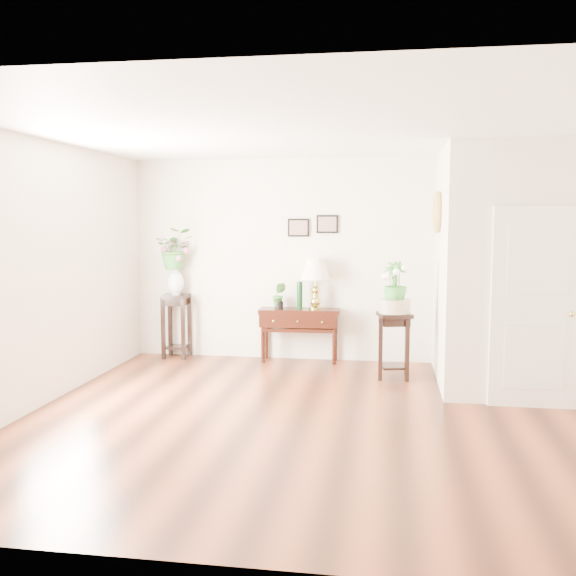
% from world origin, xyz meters
% --- Properties ---
extents(floor, '(6.00, 5.50, 0.02)m').
position_xyz_m(floor, '(0.00, 0.00, 0.00)').
color(floor, brown).
rests_on(floor, ground).
extents(ceiling, '(6.00, 5.50, 0.02)m').
position_xyz_m(ceiling, '(0.00, 0.00, 2.80)').
color(ceiling, white).
rests_on(ceiling, ground).
extents(wall_back, '(6.00, 0.02, 2.80)m').
position_xyz_m(wall_back, '(0.00, 2.75, 1.40)').
color(wall_back, beige).
rests_on(wall_back, ground).
extents(wall_front, '(6.00, 0.02, 2.80)m').
position_xyz_m(wall_front, '(0.00, -2.75, 1.40)').
color(wall_front, beige).
rests_on(wall_front, ground).
extents(wall_left, '(0.02, 5.50, 2.80)m').
position_xyz_m(wall_left, '(-3.00, 0.00, 1.40)').
color(wall_left, beige).
rests_on(wall_left, ground).
extents(partition, '(1.80, 1.95, 2.80)m').
position_xyz_m(partition, '(2.10, 1.77, 1.40)').
color(partition, beige).
rests_on(partition, floor).
extents(door, '(0.90, 0.05, 2.10)m').
position_xyz_m(door, '(2.10, 0.78, 1.05)').
color(door, silver).
rests_on(door, floor).
extents(art_print_left, '(0.30, 0.02, 0.25)m').
position_xyz_m(art_print_left, '(-0.65, 2.73, 1.85)').
color(art_print_left, black).
rests_on(art_print_left, wall_back).
extents(art_print_right, '(0.30, 0.02, 0.25)m').
position_xyz_m(art_print_right, '(-0.25, 2.73, 1.90)').
color(art_print_right, black).
rests_on(art_print_right, wall_back).
extents(wall_ornament, '(0.07, 0.51, 0.51)m').
position_xyz_m(wall_ornament, '(1.16, 1.90, 2.05)').
color(wall_ornament, gold).
rests_on(wall_ornament, partition).
extents(console_table, '(1.12, 0.42, 0.74)m').
position_xyz_m(console_table, '(-0.61, 2.57, 0.37)').
color(console_table, black).
rests_on(console_table, floor).
extents(table_lamp, '(0.49, 0.49, 0.71)m').
position_xyz_m(table_lamp, '(-0.39, 2.57, 1.09)').
color(table_lamp, '#AF9F43').
rests_on(table_lamp, console_table).
extents(green_vase, '(0.09, 0.09, 0.38)m').
position_xyz_m(green_vase, '(-0.61, 2.57, 0.91)').
color(green_vase, black).
rests_on(green_vase, console_table).
extents(potted_plant, '(0.19, 0.15, 0.34)m').
position_xyz_m(potted_plant, '(-0.90, 2.57, 0.91)').
color(potted_plant, '#388231').
rests_on(potted_plant, console_table).
extents(plant_stand_a, '(0.37, 0.37, 0.91)m').
position_xyz_m(plant_stand_a, '(-2.38, 2.57, 0.45)').
color(plant_stand_a, black).
rests_on(plant_stand_a, floor).
extents(porcelain_vase, '(0.31, 0.31, 0.40)m').
position_xyz_m(porcelain_vase, '(-2.38, 2.57, 1.13)').
color(porcelain_vase, silver).
rests_on(porcelain_vase, plant_stand_a).
extents(lily_arrangement, '(0.63, 0.58, 0.58)m').
position_xyz_m(lily_arrangement, '(-2.38, 2.57, 1.60)').
color(lily_arrangement, '#388231').
rests_on(lily_arrangement, porcelain_vase).
extents(plant_stand_b, '(0.46, 0.46, 0.82)m').
position_xyz_m(plant_stand_b, '(0.67, 1.82, 0.41)').
color(plant_stand_b, black).
rests_on(plant_stand_b, floor).
extents(ceramic_bowl, '(0.41, 0.41, 0.17)m').
position_xyz_m(ceramic_bowl, '(0.67, 1.82, 0.90)').
color(ceramic_bowl, '#C0B6A1').
rests_on(ceramic_bowl, plant_stand_b).
extents(narcissus, '(0.30, 0.30, 0.51)m').
position_xyz_m(narcissus, '(0.67, 1.82, 1.19)').
color(narcissus, '#388231').
rests_on(narcissus, ceramic_bowl).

